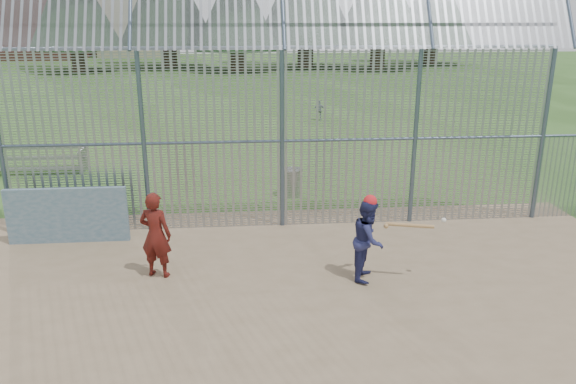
{
  "coord_description": "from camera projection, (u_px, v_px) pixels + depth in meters",
  "views": [
    {
      "loc": [
        -0.91,
        -8.57,
        4.72
      ],
      "look_at": [
        0.0,
        2.0,
        1.3
      ],
      "focal_mm": 35.0,
      "sensor_mm": 36.0,
      "label": 1
    }
  ],
  "objects": [
    {
      "name": "ground",
      "position": [
        298.0,
        299.0,
        9.65
      ],
      "size": [
        120.0,
        120.0,
        0.0
      ],
      "primitive_type": "plane",
      "color": "#2D511E",
      "rests_on": "ground"
    },
    {
      "name": "dirt_infield",
      "position": [
        301.0,
        314.0,
        9.17
      ],
      "size": [
        14.0,
        10.0,
        0.02
      ],
      "primitive_type": "cube",
      "color": "#756047",
      "rests_on": "ground"
    },
    {
      "name": "dugout_wall",
      "position": [
        67.0,
        215.0,
        11.83
      ],
      "size": [
        2.5,
        0.12,
        1.2
      ],
      "primitive_type": "cube",
      "color": "#38566B",
      "rests_on": "dirt_infield"
    },
    {
      "name": "batter",
      "position": [
        368.0,
        240.0,
        10.18
      ],
      "size": [
        0.78,
        0.88,
        1.51
      ],
      "primitive_type": "imported",
      "rotation": [
        0.0,
        0.0,
        1.23
      ],
      "color": "navy",
      "rests_on": "dirt_infield"
    },
    {
      "name": "onlooker",
      "position": [
        156.0,
        235.0,
        10.24
      ],
      "size": [
        0.68,
        0.55,
        1.63
      ],
      "primitive_type": "imported",
      "rotation": [
        0.0,
        0.0,
        2.83
      ],
      "color": "maroon",
      "rests_on": "dirt_infield"
    },
    {
      "name": "bg_kid_seated",
      "position": [
        319.0,
        110.0,
        25.41
      ],
      "size": [
        0.57,
        0.32,
        0.92
      ],
      "primitive_type": "imported",
      "rotation": [
        0.0,
        0.0,
        2.96
      ],
      "color": "slate",
      "rests_on": "ground"
    },
    {
      "name": "batting_gear",
      "position": [
        381.0,
        208.0,
        9.96
      ],
      "size": [
        1.48,
        0.42,
        0.58
      ],
      "color": "red",
      "rests_on": "ground"
    },
    {
      "name": "trash_can",
      "position": [
        293.0,
        182.0,
        14.97
      ],
      "size": [
        0.56,
        0.56,
        0.82
      ],
      "color": "gray",
      "rests_on": "ground"
    },
    {
      "name": "bleacher",
      "position": [
        36.0,
        159.0,
        17.19
      ],
      "size": [
        3.0,
        0.95,
        0.72
      ],
      "color": "gray",
      "rests_on": "ground"
    },
    {
      "name": "backstop_fence",
      "position": [
        364.0,
        124.0,
        12.33
      ],
      "size": [
        20.09,
        0.81,
        5.3
      ],
      "color": "#47566B",
      "rests_on": "ground"
    },
    {
      "name": "distant_buildings",
      "position": [
        30.0,
        23.0,
        60.22
      ],
      "size": [
        26.5,
        10.5,
        8.0
      ],
      "color": "brown",
      "rests_on": "ground"
    }
  ]
}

